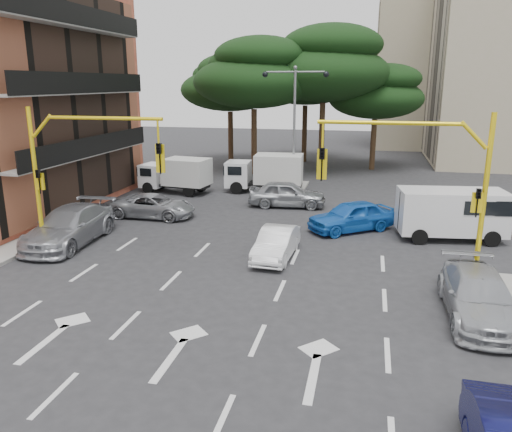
{
  "coord_description": "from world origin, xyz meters",
  "views": [
    {
      "loc": [
        4.72,
        -15.7,
        6.94
      ],
      "look_at": [
        0.32,
        3.65,
        1.6
      ],
      "focal_mm": 35.0,
      "sensor_mm": 36.0,
      "label": 1
    }
  ],
  "objects_px": {
    "van_white": "(451,214)",
    "car_blue_compact": "(351,216)",
    "car_white_hatch": "(276,243)",
    "car_silver_parked": "(479,296)",
    "street_lamp_center": "(295,107)",
    "signal_mast_right": "(430,175)",
    "car_silver_wagon": "(69,226)",
    "car_silver_cross_a": "(153,206)",
    "car_silver_cross_b": "(287,194)",
    "box_truck_a": "(175,175)",
    "signal_mast_left": "(73,161)",
    "box_truck_b": "(265,173)"
  },
  "relations": [
    {
      "from": "signal_mast_right",
      "to": "box_truck_b",
      "type": "relative_size",
      "value": 1.2
    },
    {
      "from": "signal_mast_right",
      "to": "car_white_hatch",
      "type": "bearing_deg",
      "value": 167.37
    },
    {
      "from": "car_white_hatch",
      "to": "box_truck_b",
      "type": "relative_size",
      "value": 0.74
    },
    {
      "from": "car_blue_compact",
      "to": "car_silver_cross_b",
      "type": "bearing_deg",
      "value": -173.71
    },
    {
      "from": "car_white_hatch",
      "to": "car_silver_wagon",
      "type": "bearing_deg",
      "value": -176.22
    },
    {
      "from": "signal_mast_right",
      "to": "street_lamp_center",
      "type": "bearing_deg",
      "value": 115.91
    },
    {
      "from": "signal_mast_left",
      "to": "box_truck_a",
      "type": "distance_m",
      "value": 12.33
    },
    {
      "from": "car_blue_compact",
      "to": "car_silver_cross_a",
      "type": "relative_size",
      "value": 0.97
    },
    {
      "from": "car_white_hatch",
      "to": "car_silver_parked",
      "type": "distance_m",
      "value": 7.95
    },
    {
      "from": "signal_mast_right",
      "to": "car_silver_parked",
      "type": "relative_size",
      "value": 1.25
    },
    {
      "from": "signal_mast_right",
      "to": "car_white_hatch",
      "type": "height_order",
      "value": "signal_mast_right"
    },
    {
      "from": "street_lamp_center",
      "to": "car_silver_parked",
      "type": "xyz_separation_m",
      "value": [
        8.2,
        -16.65,
        -4.73
      ]
    },
    {
      "from": "car_white_hatch",
      "to": "car_silver_parked",
      "type": "relative_size",
      "value": 0.78
    },
    {
      "from": "car_silver_wagon",
      "to": "signal_mast_right",
      "type": "bearing_deg",
      "value": -6.46
    },
    {
      "from": "van_white",
      "to": "car_blue_compact",
      "type": "bearing_deg",
      "value": -101.57
    },
    {
      "from": "signal_mast_left",
      "to": "car_silver_wagon",
      "type": "height_order",
      "value": "signal_mast_left"
    },
    {
      "from": "box_truck_b",
      "to": "signal_mast_left",
      "type": "bearing_deg",
      "value": 155.64
    },
    {
      "from": "signal_mast_left",
      "to": "car_silver_parked",
      "type": "bearing_deg",
      "value": -9.98
    },
    {
      "from": "car_blue_compact",
      "to": "box_truck_a",
      "type": "relative_size",
      "value": 0.93
    },
    {
      "from": "van_white",
      "to": "box_truck_a",
      "type": "xyz_separation_m",
      "value": [
        -15.85,
        6.49,
        -0.03
      ]
    },
    {
      "from": "car_silver_wagon",
      "to": "van_white",
      "type": "xyz_separation_m",
      "value": [
        16.5,
        4.45,
        0.36
      ]
    },
    {
      "from": "signal_mast_left",
      "to": "car_silver_cross_b",
      "type": "relative_size",
      "value": 1.37
    },
    {
      "from": "signal_mast_left",
      "to": "signal_mast_right",
      "type": "bearing_deg",
      "value": 0.0
    },
    {
      "from": "car_white_hatch",
      "to": "car_silver_wagon",
      "type": "distance_m",
      "value": 9.26
    },
    {
      "from": "signal_mast_left",
      "to": "car_white_hatch",
      "type": "xyz_separation_m",
      "value": [
        8.07,
        1.24,
        -3.27
      ]
    },
    {
      "from": "signal_mast_right",
      "to": "box_truck_a",
      "type": "xyz_separation_m",
      "value": [
        -14.15,
        12.01,
        -2.75
      ]
    },
    {
      "from": "street_lamp_center",
      "to": "box_truck_a",
      "type": "xyz_separation_m",
      "value": [
        -7.35,
        -2.0,
        -4.3
      ]
    },
    {
      "from": "box_truck_b",
      "to": "car_silver_cross_a",
      "type": "bearing_deg",
      "value": 145.08
    },
    {
      "from": "box_truck_a",
      "to": "car_blue_compact",
      "type": "bearing_deg",
      "value": -110.92
    },
    {
      "from": "car_blue_compact",
      "to": "van_white",
      "type": "distance_m",
      "value": 4.46
    },
    {
      "from": "car_silver_cross_a",
      "to": "car_white_hatch",
      "type": "bearing_deg",
      "value": -122.11
    },
    {
      "from": "car_silver_cross_a",
      "to": "car_silver_parked",
      "type": "distance_m",
      "value": 16.87
    },
    {
      "from": "street_lamp_center",
      "to": "signal_mast_right",
      "type": "bearing_deg",
      "value": -64.09
    },
    {
      "from": "car_silver_parked",
      "to": "box_truck_a",
      "type": "height_order",
      "value": "box_truck_a"
    },
    {
      "from": "signal_mast_right",
      "to": "car_silver_cross_b",
      "type": "xyz_separation_m",
      "value": [
        -6.53,
        9.9,
        -3.14
      ]
    },
    {
      "from": "car_blue_compact",
      "to": "car_silver_wagon",
      "type": "relative_size",
      "value": 0.77
    },
    {
      "from": "van_white",
      "to": "car_silver_cross_a",
      "type": "bearing_deg",
      "value": -99.69
    },
    {
      "from": "van_white",
      "to": "box_truck_a",
      "type": "distance_m",
      "value": 17.12
    },
    {
      "from": "car_silver_parked",
      "to": "box_truck_a",
      "type": "xyz_separation_m",
      "value": [
        -15.55,
        14.65,
        0.44
      ]
    },
    {
      "from": "car_silver_cross_b",
      "to": "signal_mast_left",
      "type": "bearing_deg",
      "value": 139.32
    },
    {
      "from": "car_silver_cross_b",
      "to": "signal_mast_right",
      "type": "bearing_deg",
      "value": -151.72
    },
    {
      "from": "car_silver_parked",
      "to": "box_truck_b",
      "type": "bearing_deg",
      "value": 121.26
    },
    {
      "from": "street_lamp_center",
      "to": "car_blue_compact",
      "type": "relative_size",
      "value": 1.82
    },
    {
      "from": "car_blue_compact",
      "to": "car_silver_wagon",
      "type": "bearing_deg",
      "value": -105.14
    },
    {
      "from": "car_blue_compact",
      "to": "van_white",
      "type": "relative_size",
      "value": 0.92
    },
    {
      "from": "box_truck_a",
      "to": "box_truck_b",
      "type": "bearing_deg",
      "value": -67.4
    },
    {
      "from": "car_silver_cross_a",
      "to": "car_silver_cross_b",
      "type": "relative_size",
      "value": 1.01
    },
    {
      "from": "van_white",
      "to": "box_truck_b",
      "type": "bearing_deg",
      "value": -135.45
    },
    {
      "from": "car_silver_parked",
      "to": "box_truck_a",
      "type": "bearing_deg",
      "value": 136.24
    },
    {
      "from": "car_white_hatch",
      "to": "van_white",
      "type": "bearing_deg",
      "value": 33.34
    }
  ]
}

